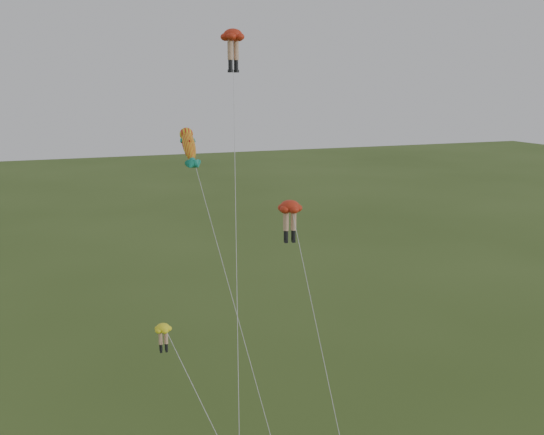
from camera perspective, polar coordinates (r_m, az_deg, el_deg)
name	(u,v)px	position (r m, az deg, el deg)	size (l,w,h in m)	color
legs_kite_red_high	(233,43)	(41.26, -3.69, 16.11)	(5.88, 16.71, 23.74)	red
legs_kite_red_mid	(290,212)	(37.03, 1.75, 0.49)	(1.78, 10.91, 13.26)	red
legs_kite_yellow	(168,340)	(30.85, -9.76, -11.30)	(3.89, 4.69, 8.66)	yellow
fish_kite	(189,146)	(38.45, -7.80, 6.68)	(2.47, 12.97, 17.75)	yellow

